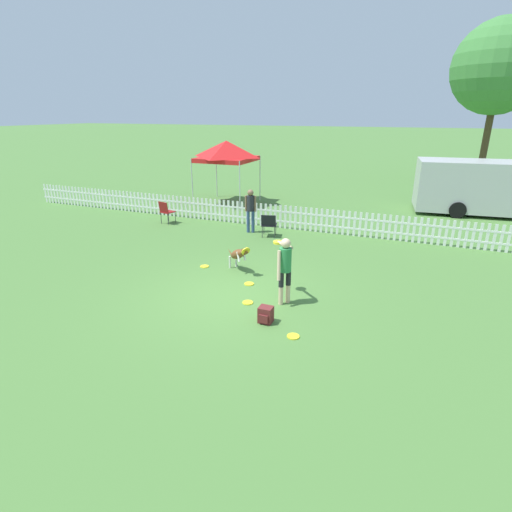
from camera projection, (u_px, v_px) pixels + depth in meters
name	position (u px, v px, depth m)	size (l,w,h in m)	color
ground_plane	(233.00, 296.00, 9.76)	(240.00, 240.00, 0.00)	#4C7A38
handler_person	(285.00, 263.00, 9.08)	(0.70, 1.02, 1.59)	beige
leaping_dog	(238.00, 254.00, 11.10)	(1.02, 0.84, 0.84)	brown
frisbee_near_handler	(293.00, 336.00, 7.97)	(0.25, 0.25, 0.02)	yellow
frisbee_near_dog	(249.00, 284.00, 10.40)	(0.25, 0.25, 0.02)	yellow
frisbee_midfield	(205.00, 266.00, 11.57)	(0.25, 0.25, 0.02)	yellow
frisbee_far_scatter	(248.00, 303.00, 9.38)	(0.25, 0.25, 0.02)	yellow
backpack_on_grass	(266.00, 315.00, 8.47)	(0.29, 0.29, 0.36)	maroon
picket_fence	(303.00, 219.00, 14.98)	(26.49, 0.04, 0.90)	white
folding_chair_blue_left	(269.00, 223.00, 14.16)	(0.63, 0.64, 0.84)	#333338
folding_chair_center	(166.00, 210.00, 15.85)	(0.56, 0.58, 0.91)	#333338
canopy_tent_main	(226.00, 151.00, 18.80)	(2.49, 2.49, 2.97)	silver
spectator_standing	(251.00, 207.00, 14.56)	(0.40, 0.27, 1.60)	#334C7A
equipment_trailer	(470.00, 186.00, 17.34)	(5.30, 2.68, 2.27)	#B7B7B7
tree_left_grove	(500.00, 68.00, 22.11)	(5.08, 5.08, 9.11)	#4C3823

